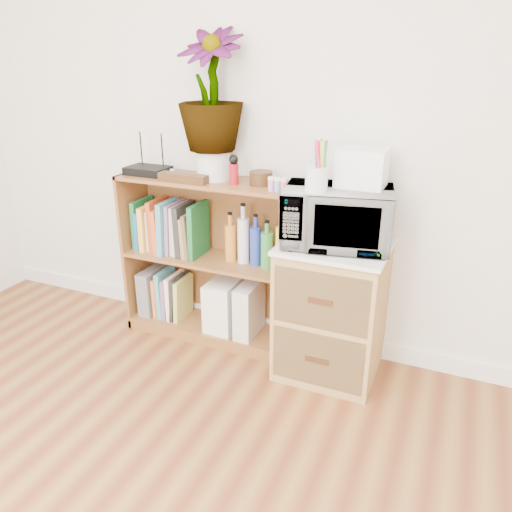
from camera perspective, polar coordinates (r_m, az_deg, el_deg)
The scene contains 21 objects.
skirting_board at distance 3.03m, azimuth 2.01°, elevation -8.06°, with size 4.00×0.02×0.10m, color white.
bookshelf at distance 2.86m, azimuth -5.44°, elevation -0.56°, with size 1.00×0.30×0.95m, color brown.
wicker_unit at distance 2.60m, azimuth 8.61°, elevation -6.23°, with size 0.50×0.45×0.70m, color #9E7542.
microwave at distance 2.40m, azimuth 9.23°, elevation 4.44°, with size 0.50×0.34×0.28m, color white.
pen_cup at distance 2.27m, azimuth 6.93°, elevation 8.69°, with size 0.10×0.10×0.11m, color silver.
small_appliance at distance 2.39m, azimuth 12.01°, elevation 9.84°, with size 0.22×0.18×0.18m, color white.
router at distance 2.88m, azimuth -12.25°, elevation 9.54°, with size 0.23×0.16×0.04m, color black.
white_bowl at distance 2.82m, azimuth -10.75°, elevation 9.28°, with size 0.13×0.13×0.03m, color silver.
plant_pot at distance 2.70m, azimuth -4.92°, elevation 10.33°, with size 0.18×0.18×0.15m, color silver.
potted_plant at distance 2.65m, azimuth -5.19°, elevation 18.33°, with size 0.34×0.34×0.60m, color #387A31.
trinket_box at distance 2.66m, azimuth -8.32°, elevation 8.82°, with size 0.27×0.07×0.04m, color #39230F.
kokeshi_doll at distance 2.58m, azimuth -2.54°, elevation 9.32°, with size 0.05×0.05×0.11m, color maroon.
wooden_bowl at distance 2.58m, azimuth 0.58°, elevation 8.90°, with size 0.12×0.12×0.07m, color #341F0E.
paint_jars at distance 2.44m, azimuth 2.45°, elevation 8.05°, with size 0.12×0.04×0.06m, color pink.
file_box at distance 3.17m, azimuth -11.72°, elevation -3.86°, with size 0.08×0.22×0.28m, color slate.
magazine_holder_left at distance 2.94m, azimuth -4.37°, elevation -5.46°, with size 0.09×0.23×0.29m, color white.
magazine_holder_mid at distance 2.91m, azimuth -3.05°, elevation -5.67°, with size 0.10×0.24×0.30m, color white.
magazine_holder_right at distance 2.86m, azimuth -0.77°, elevation -6.06°, with size 0.10×0.25×0.31m, color silver.
cookbooks at distance 2.93m, azimuth -9.81°, elevation 3.16°, with size 0.43×0.20×0.31m.
liquor_bottles at distance 2.68m, azimuth -0.06°, elevation 1.81°, with size 0.36×0.07×0.32m.
lower_books at distance 3.10m, azimuth -9.51°, elevation -4.43°, with size 0.19×0.19×0.29m.
Camera 1 is at (0.94, -0.21, 1.58)m, focal length 35.00 mm.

